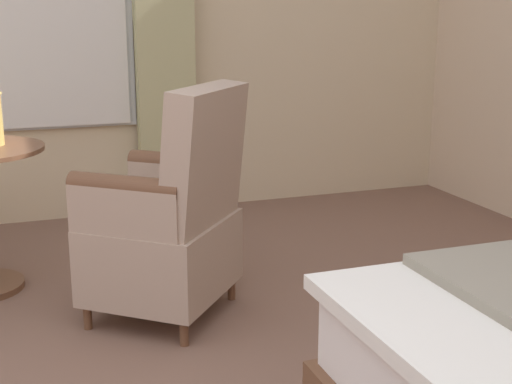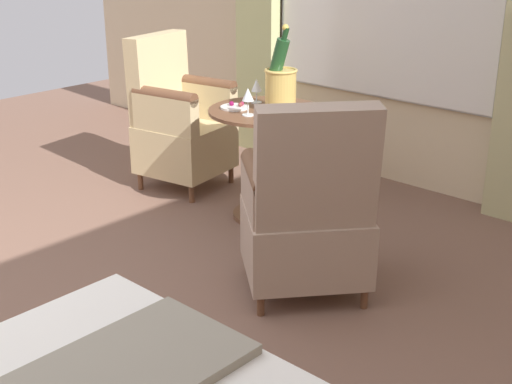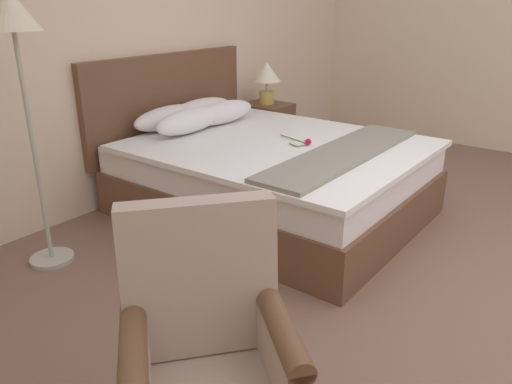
% 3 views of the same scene
% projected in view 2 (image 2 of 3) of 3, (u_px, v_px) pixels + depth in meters
% --- Properties ---
extents(side_table_round, '(0.68, 0.68, 0.68)m').
position_uv_depth(side_table_round, '(266.00, 151.00, 4.25)').
color(side_table_round, brown).
rests_on(side_table_round, ground).
extents(champagne_bucket, '(0.19, 0.19, 0.49)m').
position_uv_depth(champagne_bucket, '(280.00, 84.00, 4.08)').
color(champagne_bucket, tan).
rests_on(champagne_bucket, side_table_round).
extents(wine_glass_near_bucket, '(0.06, 0.06, 0.15)m').
position_uv_depth(wine_glass_near_bucket, '(257.00, 86.00, 4.27)').
color(wine_glass_near_bucket, white).
rests_on(wine_glass_near_bucket, side_table_round).
extents(wine_glass_near_edge, '(0.07, 0.07, 0.16)m').
position_uv_depth(wine_glass_near_edge, '(248.00, 96.00, 3.99)').
color(wine_glass_near_edge, white).
rests_on(wine_glass_near_edge, side_table_round).
extents(snack_plate, '(0.17, 0.17, 0.04)m').
position_uv_depth(snack_plate, '(235.00, 107.00, 4.18)').
color(snack_plate, white).
rests_on(snack_plate, side_table_round).
extents(armchair_by_window, '(0.78, 0.78, 0.99)m').
position_uv_depth(armchair_by_window, '(308.00, 216.00, 3.35)').
color(armchair_by_window, brown).
rests_on(armchair_by_window, ground).
extents(armchair_facing_bed, '(0.61, 0.61, 1.02)m').
position_uv_depth(armchair_facing_bed, '(179.00, 123.00, 4.77)').
color(armchair_facing_bed, brown).
rests_on(armchair_facing_bed, ground).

